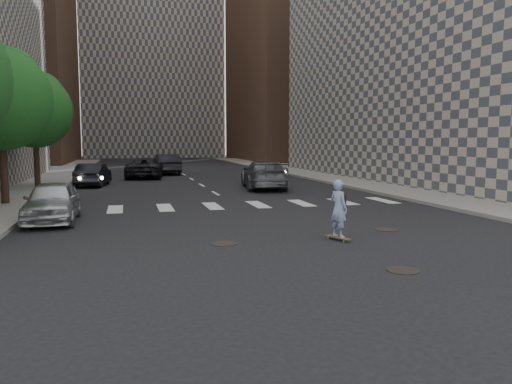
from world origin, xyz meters
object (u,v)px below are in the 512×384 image
tree_c (36,108)px  traffic_car_b (264,175)px  tree_b (2,95)px  skateboarder (339,209)px  traffic_car_e (167,164)px  silver_sedan (52,202)px  traffic_car_d (267,170)px  traffic_car_c (145,168)px  traffic_car_a (93,175)px

tree_c → traffic_car_b: tree_c is taller
tree_b → skateboarder: (10.65, -10.23, -3.75)m
tree_c → traffic_car_e: size_ratio=1.31×
silver_sedan → traffic_car_d: traffic_car_d is taller
tree_c → traffic_car_b: size_ratio=1.18×
skateboarder → traffic_car_c: size_ratio=0.31×
traffic_car_d → traffic_car_c: bearing=-31.8°
tree_b → traffic_car_b: bearing=20.3°
traffic_car_c → tree_c: bearing=52.9°
traffic_car_c → traffic_car_e: bearing=-110.2°
traffic_car_a → tree_c: bearing=24.0°
traffic_car_a → traffic_car_b: size_ratio=0.76×
tree_b → traffic_car_b: (12.60, 4.67, -3.84)m
tree_b → traffic_car_a: bearing=71.6°
tree_b → skateboarder: tree_b is taller
tree_c → traffic_car_d: bearing=11.5°
traffic_car_b → tree_c: bearing=-7.0°
silver_sedan → traffic_car_c: bearing=78.9°
skateboarder → traffic_car_e: (-2.48, 28.90, -0.07)m
traffic_car_a → silver_sedan: bearing=95.6°
traffic_car_c → traffic_car_e: 4.43m
traffic_car_a → traffic_car_b: 10.52m
tree_b → tree_c: same height
traffic_car_b → tree_b: bearing=28.1°
tree_c → traffic_car_d: size_ratio=1.57×
tree_c → traffic_car_b: bearing=-14.8°
traffic_car_b → traffic_car_a: bearing=-15.7°
tree_c → traffic_car_d: (14.60, 2.98, -3.93)m
traffic_car_a → traffic_car_d: bearing=-162.0°
tree_b → traffic_car_e: size_ratio=1.31×
tree_c → traffic_car_e: 13.98m
skateboarder → tree_c: bearing=98.9°
traffic_car_b → traffic_car_d: traffic_car_b is taller
skateboarder → traffic_car_b: skateboarder is taller
silver_sedan → traffic_car_c: 19.90m
traffic_car_c → traffic_car_d: (8.37, -3.72, -0.04)m
tree_b → traffic_car_d: 18.69m
silver_sedan → traffic_car_a: 13.71m
tree_b → silver_sedan: 6.71m
traffic_car_a → tree_b: bearing=79.3°
tree_b → skateboarder: size_ratio=3.86×
tree_b → traffic_car_c: (6.23, 14.70, -3.89)m
silver_sedan → traffic_car_a: silver_sedan is taller
traffic_car_b → traffic_car_d: 6.61m
traffic_car_a → traffic_car_e: 11.12m
silver_sedan → traffic_car_d: size_ratio=0.98×
traffic_car_c → silver_sedan: bearing=84.9°
tree_b → traffic_car_b: size_ratio=1.18×
traffic_car_c → traffic_car_d: 9.16m
silver_sedan → traffic_car_b: (10.15, 9.52, 0.11)m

